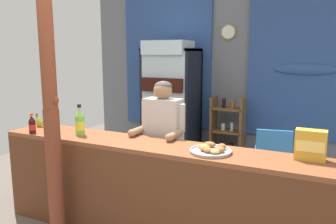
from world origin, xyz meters
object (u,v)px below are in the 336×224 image
at_px(soda_bottle_lime_soda, 80,122).
at_px(soda_bottle_cola, 32,125).
at_px(bottle_shelf_rack, 227,133).
at_px(banana_bunch, 37,121).
at_px(snack_box_choco_powder, 311,145).
at_px(plastic_lawn_chair, 273,157).
at_px(stall_counter, 146,185).
at_px(drink_fridge, 171,100).
at_px(timber_post, 51,115).
at_px(shopkeeper, 163,134).
at_px(pastry_tray, 211,150).

relative_size(soda_bottle_lime_soda, soda_bottle_cola, 1.52).
xyz_separation_m(bottle_shelf_rack, banana_bunch, (-1.65, -2.03, 0.41)).
bearing_deg(snack_box_choco_powder, plastic_lawn_chair, 108.47).
height_order(stall_counter, plastic_lawn_chair, stall_counter).
xyz_separation_m(drink_fridge, snack_box_choco_powder, (2.06, -1.80, -0.00)).
relative_size(stall_counter, banana_bunch, 11.84).
distance_m(soda_bottle_lime_soda, soda_bottle_cola, 0.53).
bearing_deg(banana_bunch, timber_post, -34.04).
height_order(timber_post, plastic_lawn_chair, timber_post).
distance_m(bottle_shelf_rack, soda_bottle_cola, 2.74).
xyz_separation_m(shopkeeper, soda_bottle_cola, (-1.23, -0.58, 0.10)).
height_order(timber_post, drink_fridge, timber_post).
height_order(stall_counter, soda_bottle_cola, soda_bottle_cola).
bearing_deg(snack_box_choco_powder, drink_fridge, 138.87).
xyz_separation_m(plastic_lawn_chair, snack_box_choco_powder, (0.47, -1.42, 0.57)).
relative_size(timber_post, soda_bottle_lime_soda, 7.97).
bearing_deg(soda_bottle_lime_soda, pastry_tray, -0.06).
bearing_deg(plastic_lawn_chair, banana_bunch, -148.53).
height_order(drink_fridge, soda_bottle_cola, drink_fridge).
bearing_deg(stall_counter, bottle_shelf_rack, 86.67).
height_order(plastic_lawn_chair, banana_bunch, banana_bunch).
relative_size(timber_post, shopkeeper, 1.70).
xyz_separation_m(soda_bottle_lime_soda, banana_bunch, (-0.71, 0.10, -0.07)).
xyz_separation_m(stall_counter, drink_fridge, (-0.72, 2.03, 0.49)).
bearing_deg(pastry_tray, drink_fridge, 123.73).
bearing_deg(bottle_shelf_rack, soda_bottle_lime_soda, -113.84).
relative_size(drink_fridge, bottle_shelf_rack, 1.72).
bearing_deg(drink_fridge, banana_bunch, -113.53).
distance_m(drink_fridge, banana_bunch, 2.02).
distance_m(stall_counter, banana_bunch, 1.60).
distance_m(drink_fridge, bottle_shelf_rack, 0.99).
distance_m(bottle_shelf_rack, snack_box_choco_powder, 2.37).
bearing_deg(timber_post, soda_bottle_cola, 156.23).
bearing_deg(stall_counter, banana_bunch, 173.15).
bearing_deg(snack_box_choco_powder, timber_post, -166.45).
distance_m(plastic_lawn_chair, pastry_tray, 1.66).
relative_size(timber_post, soda_bottle_cola, 12.13).
height_order(timber_post, shopkeeper, timber_post).
bearing_deg(bottle_shelf_rack, snack_box_choco_powder, -58.45).
height_order(soda_bottle_cola, pastry_tray, soda_bottle_cola).
distance_m(soda_bottle_cola, pastry_tray, 1.91).
height_order(stall_counter, banana_bunch, banana_bunch).
bearing_deg(soda_bottle_cola, banana_bunch, 129.32).
distance_m(stall_counter, timber_post, 1.08).
xyz_separation_m(bottle_shelf_rack, snack_box_choco_powder, (1.22, -1.98, 0.47)).
bearing_deg(banana_bunch, soda_bottle_cola, -50.68).
height_order(stall_counter, snack_box_choco_powder, snack_box_choco_powder).
relative_size(shopkeeper, banana_bunch, 5.46).
relative_size(stall_counter, shopkeeper, 2.17).
bearing_deg(soda_bottle_lime_soda, bottle_shelf_rack, 66.16).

